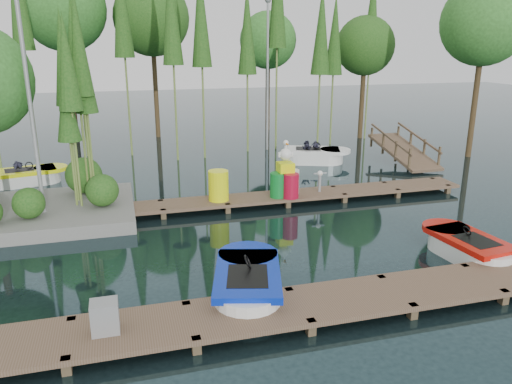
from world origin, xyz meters
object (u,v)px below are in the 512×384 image
object	(u,v)px
island	(6,115)
boat_yellow_far	(28,176)
drum_cluster	(286,180)
boat_red	(467,248)
boat_blue	(248,284)
yellow_barrel	(218,186)
utility_cabinet	(105,317)

from	to	relation	value
island	boat_yellow_far	world-z (taller)	island
drum_cluster	island	bearing A→B (deg)	173.58
boat_yellow_far	boat_red	bearing A→B (deg)	-33.85
island	boat_yellow_far	size ratio (longest dim) A/B	2.28
boat_red	boat_yellow_far	distance (m)	15.66
boat_blue	boat_red	xyz separation A→B (m)	(5.86, 0.49, -0.03)
yellow_barrel	boat_yellow_far	bearing A→B (deg)	142.90
island	utility_cabinet	world-z (taller)	island
island	boat_yellow_far	xyz separation A→B (m)	(-0.38, 4.10, -2.89)
boat_blue	boat_red	size ratio (longest dim) A/B	1.17
boat_blue	utility_cabinet	distance (m)	3.10
boat_red	drum_cluster	size ratio (longest dim) A/B	1.48
island	boat_red	distance (m)	13.31
boat_yellow_far	utility_cabinet	world-z (taller)	boat_yellow_far
boat_red	utility_cabinet	world-z (taller)	utility_cabinet
island	boat_red	size ratio (longest dim) A/B	2.43
island	boat_blue	distance (m)	9.17
island	utility_cabinet	xyz separation A→B (m)	(2.64, -7.79, -2.59)
boat_yellow_far	yellow_barrel	distance (m)	8.13
utility_cabinet	drum_cluster	xyz separation A→B (m)	(5.73, 6.85, 0.26)
utility_cabinet	yellow_barrel	world-z (taller)	yellow_barrel
boat_blue	boat_yellow_far	xyz separation A→B (m)	(-5.90, 10.82, -0.00)
island	boat_blue	world-z (taller)	island
boat_yellow_far	yellow_barrel	size ratio (longest dim) A/B	3.01
boat_red	boat_yellow_far	world-z (taller)	boat_yellow_far
boat_blue	yellow_barrel	world-z (taller)	yellow_barrel
island	boat_blue	xyz separation A→B (m)	(5.52, -6.72, -2.89)
boat_yellow_far	island	bearing A→B (deg)	-77.33
boat_red	utility_cabinet	distance (m)	8.90
drum_cluster	boat_yellow_far	bearing A→B (deg)	150.00
island	boat_red	world-z (taller)	island
yellow_barrel	drum_cluster	xyz separation A→B (m)	(2.26, -0.15, 0.06)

